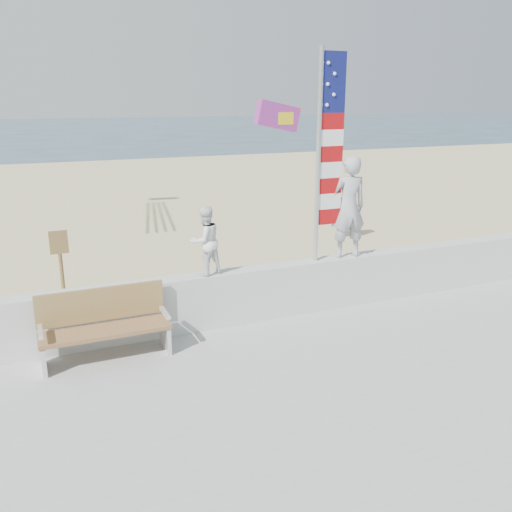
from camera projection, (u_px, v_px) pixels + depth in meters
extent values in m
plane|color=#2C4758|center=(294.00, 386.00, 7.40)|extent=(220.00, 220.00, 0.00)
cube|color=#CEC089|center=(150.00, 236.00, 15.34)|extent=(90.00, 40.00, 0.08)
cube|color=silver|center=(240.00, 296.00, 8.99)|extent=(30.00, 0.35, 0.90)
imported|color=#A0A0A6|center=(348.00, 207.00, 9.38)|extent=(0.69, 0.49, 1.77)
imported|color=white|center=(205.00, 241.00, 8.49)|extent=(0.64, 0.56, 1.10)
cube|color=olive|center=(106.00, 331.00, 7.65)|extent=(1.80, 0.50, 0.06)
cube|color=olive|center=(101.00, 304.00, 7.80)|extent=(1.80, 0.05, 0.50)
cube|color=silver|center=(43.00, 357.00, 7.40)|extent=(0.06, 0.50, 0.40)
cube|color=white|center=(40.00, 332.00, 7.24)|extent=(0.06, 0.45, 0.05)
cube|color=silver|center=(165.00, 337.00, 8.04)|extent=(0.06, 0.50, 0.40)
cube|color=white|center=(165.00, 313.00, 7.88)|extent=(0.06, 0.45, 0.05)
cylinder|color=silver|center=(318.00, 159.00, 8.90)|extent=(0.08, 0.08, 3.50)
cube|color=#0F1451|center=(334.00, 82.00, 8.65)|extent=(0.44, 0.02, 0.95)
cube|color=#9E0A0C|center=(329.00, 217.00, 9.27)|extent=(0.44, 0.02, 0.26)
cube|color=white|center=(329.00, 201.00, 9.19)|extent=(0.44, 0.02, 0.26)
cube|color=#9E0A0C|center=(330.00, 186.00, 9.12)|extent=(0.44, 0.02, 0.26)
cube|color=white|center=(330.00, 170.00, 9.05)|extent=(0.44, 0.02, 0.26)
cube|color=#9E0A0C|center=(331.00, 154.00, 8.97)|extent=(0.44, 0.02, 0.26)
cube|color=white|center=(332.00, 138.00, 8.90)|extent=(0.44, 0.02, 0.26)
cube|color=#9E0A0C|center=(332.00, 121.00, 8.82)|extent=(0.44, 0.02, 0.26)
sphere|color=white|center=(327.00, 105.00, 8.69)|extent=(0.06, 0.06, 0.06)
sphere|color=white|center=(334.00, 95.00, 8.69)|extent=(0.06, 0.06, 0.06)
sphere|color=white|center=(328.00, 84.00, 8.60)|extent=(0.06, 0.06, 0.06)
sphere|color=white|center=(335.00, 74.00, 8.60)|extent=(0.06, 0.06, 0.06)
sphere|color=white|center=(328.00, 63.00, 8.51)|extent=(0.06, 0.06, 0.06)
cube|color=#FD1D1C|center=(277.00, 116.00, 11.73)|extent=(1.03, 0.27, 0.71)
cube|color=yellow|center=(283.00, 118.00, 11.80)|extent=(0.37, 0.27, 0.26)
cylinder|color=olive|center=(62.00, 277.00, 9.79)|extent=(0.07, 0.07, 1.20)
cube|color=olive|center=(59.00, 242.00, 9.59)|extent=(0.32, 0.03, 0.42)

